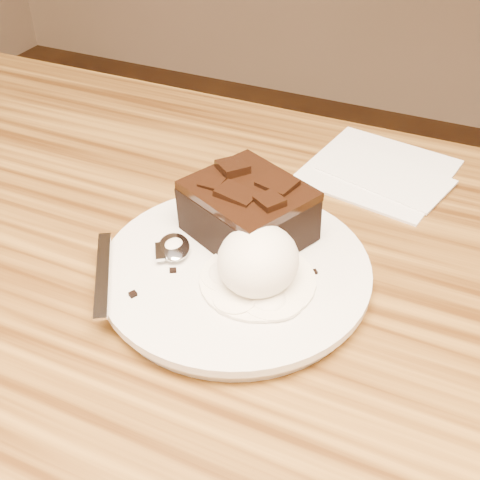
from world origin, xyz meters
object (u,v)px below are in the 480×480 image
at_px(brownie, 248,214).
at_px(spoon, 174,249).
at_px(ice_cream_scoop, 258,260).
at_px(napkin, 378,170).
at_px(plate, 235,273).

xyz_separation_m(brownie, spoon, (-0.05, -0.05, -0.02)).
height_order(ice_cream_scoop, napkin, ice_cream_scoop).
height_order(spoon, napkin, spoon).
bearing_deg(brownie, plate, -80.65).
bearing_deg(brownie, spoon, -134.01).
bearing_deg(ice_cream_scoop, napkin, 79.64).
height_order(plate, ice_cream_scoop, ice_cream_scoop).
distance_m(brownie, napkin, 0.21).
xyz_separation_m(spoon, napkin, (0.13, 0.24, -0.02)).
bearing_deg(plate, ice_cream_scoop, -25.92).
bearing_deg(napkin, spoon, -118.11).
bearing_deg(brownie, ice_cream_scoop, -59.17).
xyz_separation_m(plate, brownie, (-0.01, 0.04, 0.03)).
bearing_deg(spoon, ice_cream_scoop, -35.98).
bearing_deg(ice_cream_scoop, plate, 154.08).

